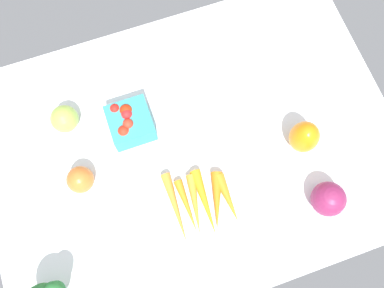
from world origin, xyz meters
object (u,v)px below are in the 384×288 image
bell_pepper_orange (304,137)px  heirloom_tomato_green (65,119)px  berry_basket (130,123)px  red_onion_near_basket (328,199)px  carrot_bunch (203,203)px  heirloom_tomato_orange (81,180)px

bell_pepper_orange → heirloom_tomato_green: bearing=155.6°
berry_basket → red_onion_near_basket: bearing=-41.4°
berry_basket → bell_pepper_orange: 42.90cm
red_onion_near_basket → heirloom_tomato_green: 66.97cm
berry_basket → heirloom_tomato_green: (-15.13, 6.40, -0.12)cm
heirloom_tomato_green → berry_basket: bearing=-22.9°
heirloom_tomato_green → carrot_bunch: bearing=-50.4°
berry_basket → red_onion_near_basket: 51.18cm
bell_pepper_orange → heirloom_tomato_orange: 54.87cm
red_onion_near_basket → bell_pepper_orange: 15.75cm
berry_basket → carrot_bunch: 26.96cm
berry_basket → heirloom_tomato_green: 16.43cm
red_onion_near_basket → bell_pepper_orange: size_ratio=0.80×
heirloom_tomato_green → bell_pepper_orange: bearing=-24.4°
heirloom_tomato_green → carrot_bunch: heirloom_tomato_green is taller
berry_basket → carrot_bunch: size_ratio=0.58×
bell_pepper_orange → carrot_bunch: (-28.29, -6.58, -3.84)cm
berry_basket → heirloom_tomato_green: size_ratio=1.51×
red_onion_near_basket → carrot_bunch: bearing=161.9°
berry_basket → bell_pepper_orange: bearing=-25.0°
berry_basket → heirloom_tomato_orange: size_ratio=1.59×
carrot_bunch → bell_pepper_orange: bearing=13.1°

